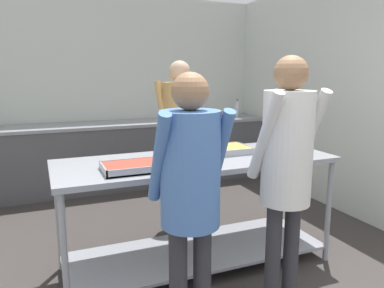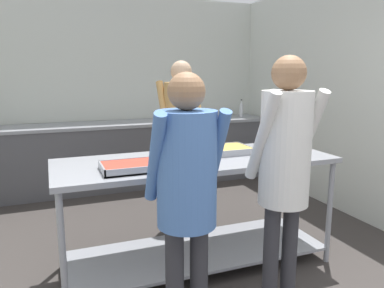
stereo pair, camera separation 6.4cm
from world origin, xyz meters
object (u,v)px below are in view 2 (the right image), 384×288
object	(u,v)px
serving_tray_roast	(132,167)
cook_behind_counter	(182,126)
guest_serving_right	(285,159)
water_bottle	(241,109)
serving_tray_vegetables	(227,150)
plate_stack	(285,156)
guest_serving_left	(187,181)
sauce_pan	(183,153)

from	to	relation	value
serving_tray_roast	cook_behind_counter	distance (m)	1.23
guest_serving_right	water_bottle	distance (m)	3.51
serving_tray_vegetables	guest_serving_right	bearing A→B (deg)	-93.19
serving_tray_vegetables	plate_stack	xyz separation A→B (m)	(0.33, -0.36, -0.01)
serving_tray_roast	serving_tray_vegetables	bearing A→B (deg)	17.30
serving_tray_vegetables	guest_serving_left	xyz separation A→B (m)	(-0.70, -0.88, 0.05)
serving_tray_roast	sauce_pan	size ratio (longest dim) A/B	1.06
serving_tray_vegetables	cook_behind_counter	distance (m)	0.74
cook_behind_counter	water_bottle	xyz separation A→B (m)	(1.54, 1.59, -0.03)
guest_serving_right	water_bottle	bearing A→B (deg)	65.87
plate_stack	guest_serving_right	bearing A→B (deg)	-125.38
serving_tray_vegetables	cook_behind_counter	size ratio (longest dim) A/B	0.22
cook_behind_counter	serving_tray_roast	bearing A→B (deg)	-126.07
water_bottle	cook_behind_counter	bearing A→B (deg)	-134.14
plate_stack	guest_serving_right	distance (m)	0.68
guest_serving_right	cook_behind_counter	size ratio (longest dim) A/B	0.99
serving_tray_roast	serving_tray_vegetables	world-z (taller)	same
guest_serving_left	plate_stack	bearing A→B (deg)	27.05
guest_serving_left	guest_serving_right	xyz separation A→B (m)	(0.65, -0.02, 0.08)
guest_serving_left	guest_serving_right	bearing A→B (deg)	-1.35
cook_behind_counter	water_bottle	distance (m)	2.22
guest_serving_left	cook_behind_counter	bearing A→B (deg)	71.41
serving_tray_roast	water_bottle	bearing A→B (deg)	48.73
sauce_pan	water_bottle	distance (m)	2.99
serving_tray_vegetables	guest_serving_left	size ratio (longest dim) A/B	0.24
cook_behind_counter	water_bottle	world-z (taller)	cook_behind_counter
guest_serving_left	guest_serving_right	distance (m)	0.65
serving_tray_vegetables	water_bottle	distance (m)	2.69
sauce_pan	water_bottle	world-z (taller)	water_bottle
serving_tray_roast	guest_serving_left	world-z (taller)	guest_serving_left
guest_serving_left	water_bottle	bearing A→B (deg)	56.86
serving_tray_vegetables	water_bottle	size ratio (longest dim) A/B	1.40
guest_serving_left	guest_serving_right	world-z (taller)	guest_serving_right
serving_tray_roast	cook_behind_counter	bearing A→B (deg)	53.93
plate_stack	guest_serving_right	world-z (taller)	guest_serving_right
serving_tray_vegetables	guest_serving_left	bearing A→B (deg)	-128.28
sauce_pan	serving_tray_vegetables	size ratio (longest dim) A/B	1.07
sauce_pan	serving_tray_vegetables	world-z (taller)	sauce_pan
water_bottle	plate_stack	bearing A→B (deg)	-111.54
plate_stack	cook_behind_counter	bearing A→B (deg)	114.72
guest_serving_left	water_bottle	distance (m)	3.81
guest_serving_right	cook_behind_counter	bearing A→B (deg)	93.86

